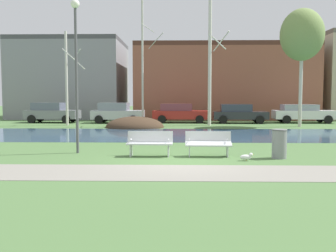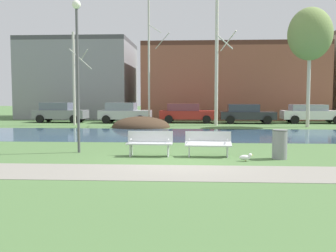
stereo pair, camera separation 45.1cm
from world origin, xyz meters
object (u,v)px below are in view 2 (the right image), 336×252
Objects in this scene: bench_left at (150,143)px; parked_sedan_second_silver at (124,112)px; trash_bin at (280,144)px; seagull at (246,157)px; streetlamp at (77,52)px; bench_right at (208,143)px; parked_van_nearest_grey at (60,112)px; parked_wagon_fourth_dark at (246,113)px; parked_suv_fifth_white at (312,113)px; parked_hatch_third_red at (187,113)px.

parked_sedan_second_silver reaches higher than bench_left.
seagull is at bearing -156.01° from trash_bin.
parked_sedan_second_silver is (-6.99, 17.63, 0.69)m from seagull.
bench_right is at bearing -8.41° from streetlamp.
parked_sedan_second_silver reaches higher than seagull.
parked_wagon_fourth_dark is at bearing -0.89° from parked_van_nearest_grey.
streetlamp is at bearing 164.86° from seagull.
trash_bin is (4.41, -0.37, 0.04)m from bench_left.
parked_van_nearest_grey is at bearing -179.60° from parked_suv_fifth_white.
parked_wagon_fourth_dark is at bearing 0.79° from parked_sedan_second_silver.
parked_suv_fifth_white is (7.69, 18.13, 0.65)m from seagull.
seagull is at bearing -98.27° from parked_wagon_fourth_dark.
parked_van_nearest_grey reaches higher than parked_wagon_fourth_dark.
parked_van_nearest_grey is 0.99× the size of parked_wagon_fourth_dark.
parked_suv_fifth_white is at bearing 1.96° from parked_sedan_second_silver.
parked_sedan_second_silver is at bearing 109.19° from bench_right.
parked_hatch_third_red is at bearing 96.43° from seagull.
bench_right is 0.38× the size of parked_wagon_fourth_dark.
trash_bin is at bearing 23.99° from seagull.
parked_hatch_third_red reaches higher than parked_wagon_fourth_dark.
parked_hatch_third_red reaches higher than trash_bin.
streetlamp is 17.24m from parked_hatch_third_red.
bench_right is 0.36× the size of parked_hatch_third_red.
parked_suv_fifth_white is at bearing -0.13° from parked_hatch_third_red.
parked_hatch_third_red is 0.93× the size of parked_suv_fifth_white.
trash_bin is at bearing -4.81° from bench_left.
streetlamp is 1.31× the size of parked_wagon_fourth_dark.
parked_wagon_fourth_dark is at bearing 81.73° from seagull.
streetlamp is at bearing -103.25° from parked_hatch_third_red.
parked_sedan_second_silver is 0.85× the size of parked_suv_fifth_white.
parked_sedan_second_silver is 0.96× the size of parked_wagon_fourth_dark.
bench_right is at bearing 0.00° from bench_left.
trash_bin is 2.19× the size of seagull.
bench_left is at bearing -108.97° from parked_wagon_fourth_dark.
streetlamp is 1.37× the size of parked_sedan_second_silver.
streetlamp reaches higher than bench_right.
trash_bin is 0.18× the size of streetlamp.
bench_left is at bearing 175.19° from trash_bin.
bench_left is 0.38× the size of parked_van_nearest_grey.
parked_van_nearest_grey is at bearing 124.37° from seagull.
seagull is 21.81m from parked_van_nearest_grey.
parked_hatch_third_red is at bearing 100.42° from trash_bin.
parked_wagon_fourth_dark reaches higher than seagull.
parked_wagon_fourth_dark is (2.58, 17.76, 0.65)m from seagull.
streetlamp reaches higher than parked_van_nearest_grey.
seagull is 0.10× the size of parked_hatch_third_red.
parked_van_nearest_grey is 20.00m from parked_suv_fifth_white.
parked_van_nearest_grey is at bearing -179.10° from parked_hatch_third_red.
seagull is 0.11× the size of parked_sedan_second_silver.
bench_right is 19.38m from parked_suv_fifth_white.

